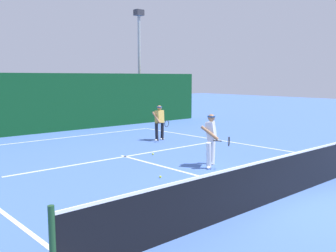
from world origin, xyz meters
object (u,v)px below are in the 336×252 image
Objects in this scene: player_near at (211,138)px; tennis_ball_extra at (160,177)px; tennis_ball at (153,154)px; player_far at (160,121)px; light_pole at (139,52)px.

player_near is 2.23m from tennis_ball_extra.
player_near is at bearing -85.05° from tennis_ball.
tennis_ball is at bearing 33.16° from player_far.
light_pole is at bearing 54.70° from tennis_ball_extra.
player_near reaches higher than tennis_ball_extra.
tennis_ball is at bearing -116.25° from player_near.
player_far is 23.20× the size of tennis_ball.
tennis_ball_extra is at bearing -31.25° from player_near.
player_near is at bearing 55.42° from player_far.
player_near reaches higher than player_far.
player_near is at bearing -0.06° from tennis_ball_extra.
light_pole reaches higher than player_near.
player_far is (1.99, 4.78, -0.06)m from player_near.
player_near is 0.24× the size of light_pole.
player_far is 6.31m from tennis_ball_extra.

